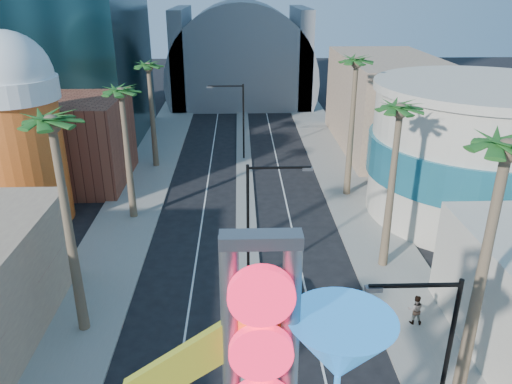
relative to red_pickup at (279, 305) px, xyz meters
name	(u,v)px	position (x,y,z in m)	size (l,w,h in m)	color
sidewalk_west	(139,193)	(-11.20, 18.05, -0.59)	(5.00, 100.00, 0.15)	gray
sidewalk_east	(350,190)	(7.80, 18.05, -0.59)	(5.00, 100.00, 0.15)	gray
median	(245,179)	(-1.70, 21.05, -0.59)	(1.60, 84.00, 0.15)	gray
brick_filler_west	(70,141)	(-17.70, 21.05, 3.33)	(10.00, 10.00, 8.00)	brown
filler_east	(387,103)	(14.30, 31.05, 4.33)	(10.00, 20.00, 10.00)	#9F7D66
beer_mug	(15,123)	(-18.70, 13.05, 7.18)	(7.00, 7.00, 14.50)	#C8551A
turquoise_building	(476,152)	(16.30, 13.05, 4.58)	(16.60, 16.60, 10.60)	beige
canopy	(242,74)	(-1.70, 55.05, 3.64)	(22.00, 16.00, 22.00)	slate
streetlight_0	(257,215)	(-1.15, 3.05, 4.21)	(3.79, 0.25, 8.00)	black
streetlight_1	(238,114)	(-2.24, 27.05, 4.21)	(3.79, 0.25, 8.00)	black
streetlight_2	(436,353)	(5.03, -8.95, 4.16)	(3.45, 0.25, 8.00)	black
palm_1	(54,139)	(-10.70, -0.95, 10.16)	(2.40, 2.40, 12.70)	brown
palm_2	(122,101)	(-10.70, 13.05, 8.81)	(2.40, 2.40, 11.20)	brown
palm_3	(149,73)	(-10.70, 25.05, 8.81)	(2.40, 2.40, 11.20)	brown
palm_5	(503,170)	(7.30, -6.95, 10.60)	(2.40, 2.40, 13.20)	brown
palm_6	(399,121)	(7.30, 5.05, 9.26)	(2.40, 2.40, 11.70)	brown
palm_7	(356,72)	(7.30, 17.05, 10.16)	(2.40, 2.40, 12.70)	brown
red_pickup	(279,305)	(0.00, 0.00, 0.00)	(2.22, 4.81, 1.34)	#A5210C
pedestrian_b	(415,310)	(7.33, -1.17, 0.35)	(0.84, 0.66, 1.73)	gray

